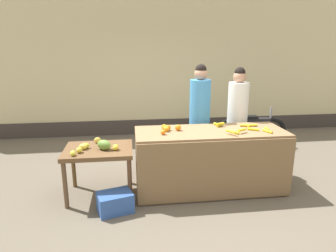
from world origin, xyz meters
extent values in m
plane|color=#665B4C|center=(0.00, 0.00, 0.00)|extent=(24.00, 24.00, 0.00)
cube|color=beige|center=(0.00, 3.19, 1.59)|extent=(9.93, 0.20, 3.18)
cube|color=#3F3833|center=(0.00, 3.08, 0.18)|extent=(9.93, 0.04, 0.36)
cube|color=olive|center=(0.36, 0.00, 0.46)|extent=(2.19, 0.80, 0.92)
cube|color=olive|center=(0.36, -0.41, 0.46)|extent=(2.19, 0.03, 0.86)
cube|color=brown|center=(-1.26, 0.00, 0.69)|extent=(0.95, 0.74, 0.06)
cylinder|color=brown|center=(-1.69, -0.32, 0.33)|extent=(0.06, 0.06, 0.66)
cylinder|color=brown|center=(-0.84, -0.32, 0.33)|extent=(0.06, 0.06, 0.66)
cylinder|color=brown|center=(-1.69, 0.32, 0.33)|extent=(0.06, 0.06, 0.66)
cylinder|color=brown|center=(-0.84, 0.32, 0.33)|extent=(0.06, 0.06, 0.66)
cylinder|color=yellow|center=(0.98, -0.08, 0.94)|extent=(0.16, 0.11, 0.04)
cylinder|color=yellow|center=(1.04, 0.14, 0.94)|extent=(0.16, 0.04, 0.04)
cylinder|color=gold|center=(0.65, -0.19, 0.94)|extent=(0.11, 0.14, 0.04)
cylinder|color=gold|center=(0.93, 0.15, 0.94)|extent=(0.14, 0.08, 0.04)
cylinder|color=gold|center=(0.55, 0.21, 0.94)|extent=(0.12, 0.13, 0.04)
cylinder|color=yellow|center=(0.54, 0.27, 0.94)|extent=(0.11, 0.14, 0.04)
cylinder|color=yellow|center=(1.18, -0.09, 0.94)|extent=(0.06, 0.15, 0.04)
cylinder|color=yellow|center=(1.14, -0.20, 0.94)|extent=(0.10, 0.16, 0.04)
cylinder|color=gold|center=(0.93, 0.03, 0.97)|extent=(0.05, 0.14, 0.04)
cylinder|color=yellow|center=(0.58, -0.26, 0.97)|extent=(0.11, 0.15, 0.04)
cylinder|color=yellow|center=(0.56, 0.18, 0.97)|extent=(0.14, 0.07, 0.04)
cylinder|color=yellow|center=(0.76, -0.19, 0.97)|extent=(0.14, 0.10, 0.04)
sphere|color=orange|center=(-0.11, 0.06, 0.96)|extent=(0.09, 0.09, 0.09)
sphere|color=orange|center=(-0.29, 0.02, 0.96)|extent=(0.08, 0.08, 0.08)
sphere|color=orange|center=(-0.30, 0.09, 0.95)|extent=(0.07, 0.07, 0.07)
sphere|color=orange|center=(-0.36, -0.12, 0.95)|extent=(0.07, 0.07, 0.07)
sphere|color=orange|center=(-0.31, 0.16, 0.96)|extent=(0.08, 0.08, 0.08)
sphere|color=orange|center=(-0.26, 0.10, 0.96)|extent=(0.08, 0.08, 0.08)
ellipsoid|color=yellow|center=(-1.44, 0.03, 0.76)|extent=(0.12, 0.08, 0.08)
ellipsoid|color=#E4C84C|center=(-1.29, 0.25, 0.76)|extent=(0.12, 0.09, 0.09)
ellipsoid|color=yellow|center=(-1.02, -0.10, 0.76)|extent=(0.08, 0.12, 0.08)
ellipsoid|color=yellow|center=(-1.50, -0.15, 0.76)|extent=(0.08, 0.10, 0.08)
ellipsoid|color=yellow|center=(-1.56, -0.26, 0.75)|extent=(0.08, 0.11, 0.07)
ellipsoid|color=#E8CC4A|center=(-1.47, -0.03, 0.76)|extent=(0.13, 0.11, 0.08)
ellipsoid|color=olive|center=(-1.17, -0.06, 0.79)|extent=(0.26, 0.25, 0.14)
cylinder|color=#33333D|center=(0.34, 0.65, 0.36)|extent=(0.29, 0.29, 0.71)
cylinder|color=#3F8CCC|center=(0.34, 0.65, 1.15)|extent=(0.34, 0.34, 0.87)
sphere|color=tan|center=(0.34, 0.65, 1.68)|extent=(0.21, 0.21, 0.21)
sphere|color=black|center=(0.34, 0.65, 1.75)|extent=(0.18, 0.18, 0.18)
cylinder|color=#33333D|center=(1.00, 0.66, 0.34)|extent=(0.29, 0.29, 0.69)
cylinder|color=white|center=(1.00, 0.66, 1.11)|extent=(0.34, 0.34, 0.84)
sphere|color=tan|center=(1.00, 0.66, 1.63)|extent=(0.21, 0.21, 0.21)
sphere|color=black|center=(1.00, 0.66, 1.69)|extent=(0.18, 0.18, 0.18)
torus|color=black|center=(2.19, 1.73, 0.33)|extent=(0.65, 0.09, 0.65)
torus|color=black|center=(1.24, 1.73, 0.33)|extent=(0.65, 0.09, 0.65)
cube|color=black|center=(1.72, 1.73, 0.51)|extent=(0.80, 0.18, 0.28)
cube|color=black|center=(1.62, 1.73, 0.67)|extent=(0.44, 0.16, 0.08)
cylinder|color=gray|center=(2.14, 1.73, 0.68)|extent=(0.04, 0.04, 0.40)
cube|color=#3359A5|center=(-1.04, -0.49, 0.13)|extent=(0.51, 0.43, 0.26)
ellipsoid|color=maroon|center=(-0.54, 0.72, 0.24)|extent=(0.44, 0.46, 0.49)
camera|label=1|loc=(-0.81, -4.09, 2.11)|focal=32.03mm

